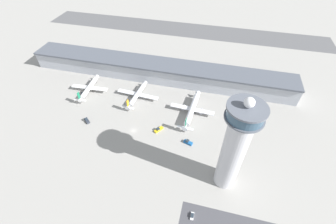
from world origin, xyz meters
TOP-DOWN VIEW (x-y plane):
  - ground_plane at (0.00, 0.00)m, footprint 1000.00×1000.00m
  - terminal_building at (0.00, 70.00)m, footprint 247.90×25.00m
  - runway_strip at (0.00, 185.21)m, footprint 371.86×44.00m
  - control_tower at (69.01, -24.87)m, footprint 18.57×18.57m
  - airplane_gate_alpha at (-54.62, 34.86)m, footprint 33.43×36.68m
  - airplane_gate_bravo at (-9.79, 37.07)m, footprint 37.80×38.01m
  - airplane_gate_charlie at (39.55, 29.42)m, footprint 36.12×45.10m
  - service_truck_catering at (-38.79, 0.19)m, footprint 6.23×5.65m
  - service_truck_fuel at (-58.06, 28.44)m, footprint 6.53×6.82m
  - service_truck_baggage at (42.12, -1.86)m, footprint 6.92×4.28m
  - service_truck_water at (18.39, 4.90)m, footprint 6.08×7.50m
  - car_navy_sedan at (53.67, -51.75)m, footprint 1.90×4.44m

SIDE VIEW (x-z plane):
  - ground_plane at x=0.00m, z-range 0.00..0.00m
  - runway_strip at x=0.00m, z-range 0.00..0.01m
  - car_navy_sedan at x=53.67m, z-range -0.16..1.28m
  - service_truck_water at x=18.39m, z-range -0.40..2.17m
  - service_truck_fuel at x=-58.06m, z-range -0.41..2.24m
  - service_truck_baggage at x=42.12m, z-range -0.44..2.44m
  - service_truck_catering at x=-38.79m, z-range -0.47..2.63m
  - airplane_gate_bravo at x=-9.79m, z-range -2.04..9.70m
  - airplane_gate_charlie at x=39.55m, z-range -2.57..11.21m
  - airplane_gate_alpha at x=-54.62m, z-range -1.82..10.62m
  - terminal_building at x=0.00m, z-range 0.10..17.06m
  - control_tower at x=69.01m, z-range 0.50..67.45m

